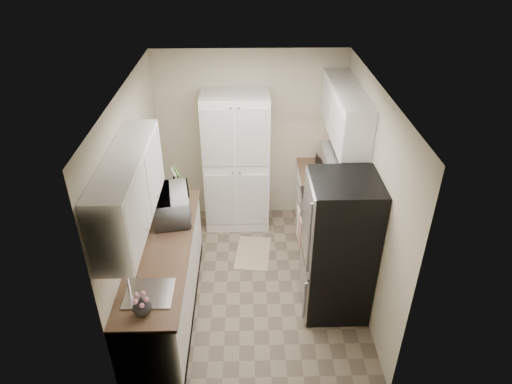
# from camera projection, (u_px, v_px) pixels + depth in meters

# --- Properties ---
(ground) EXTENTS (3.20, 3.20, 0.00)m
(ground) POSITION_uv_depth(u_px,v_px,m) (253.00, 281.00, 5.76)
(ground) COLOR #7A6B56
(ground) RESTS_ON ground
(room_shell) EXTENTS (2.64, 3.24, 2.52)m
(room_shell) POSITION_uv_depth(u_px,v_px,m) (251.00, 169.00, 4.90)
(room_shell) COLOR beige
(room_shell) RESTS_ON ground
(pantry_cabinet) EXTENTS (0.90, 0.55, 2.00)m
(pantry_cabinet) POSITION_uv_depth(u_px,v_px,m) (237.00, 163.00, 6.35)
(pantry_cabinet) COLOR white
(pantry_cabinet) RESTS_ON ground
(base_cabinet_left) EXTENTS (0.60, 2.30, 0.88)m
(base_cabinet_left) POSITION_uv_depth(u_px,v_px,m) (166.00, 280.00, 5.15)
(base_cabinet_left) COLOR white
(base_cabinet_left) RESTS_ON ground
(countertop_left) EXTENTS (0.63, 2.33, 0.04)m
(countertop_left) POSITION_uv_depth(u_px,v_px,m) (161.00, 248.00, 4.91)
(countertop_left) COLOR brown
(countertop_left) RESTS_ON base_cabinet_left
(base_cabinet_right) EXTENTS (0.60, 0.80, 0.88)m
(base_cabinet_right) POSITION_uv_depth(u_px,v_px,m) (320.00, 200.00, 6.57)
(base_cabinet_right) COLOR white
(base_cabinet_right) RESTS_ON ground
(countertop_right) EXTENTS (0.63, 0.83, 0.04)m
(countertop_right) POSITION_uv_depth(u_px,v_px,m) (322.00, 172.00, 6.32)
(countertop_right) COLOR brown
(countertop_right) RESTS_ON base_cabinet_right
(electric_range) EXTENTS (0.71, 0.78, 1.13)m
(electric_range) POSITION_uv_depth(u_px,v_px,m) (328.00, 231.00, 5.86)
(electric_range) COLOR #B7B7BC
(electric_range) RESTS_ON ground
(refrigerator) EXTENTS (0.70, 0.72, 1.70)m
(refrigerator) POSITION_uv_depth(u_px,v_px,m) (339.00, 248.00, 4.99)
(refrigerator) COLOR #B7B7BC
(refrigerator) RESTS_ON ground
(microwave) EXTENTS (0.52, 0.67, 0.34)m
(microwave) POSITION_uv_depth(u_px,v_px,m) (172.00, 205.00, 5.27)
(microwave) COLOR #B2B3B7
(microwave) RESTS_ON countertop_left
(wine_bottle) EXTENTS (0.07, 0.07, 0.27)m
(wine_bottle) POSITION_uv_depth(u_px,v_px,m) (175.00, 188.00, 5.67)
(wine_bottle) COLOR black
(wine_bottle) RESTS_ON countertop_left
(flower_vase) EXTENTS (0.20, 0.20, 0.17)m
(flower_vase) POSITION_uv_depth(u_px,v_px,m) (142.00, 306.00, 4.03)
(flower_vase) COLOR silver
(flower_vase) RESTS_ON countertop_left
(cutting_board) EXTENTS (0.11, 0.25, 0.33)m
(cutting_board) POSITION_uv_depth(u_px,v_px,m) (179.00, 181.00, 5.75)
(cutting_board) COLOR #539135
(cutting_board) RESTS_ON countertop_left
(toaster_oven) EXTENTS (0.35, 0.40, 0.20)m
(toaster_oven) POSITION_uv_depth(u_px,v_px,m) (329.00, 162.00, 6.32)
(toaster_oven) COLOR #B0B0B5
(toaster_oven) RESTS_ON countertop_right
(fruit_basket) EXTENTS (0.28, 0.28, 0.11)m
(fruit_basket) POSITION_uv_depth(u_px,v_px,m) (331.00, 151.00, 6.26)
(fruit_basket) COLOR orange
(fruit_basket) RESTS_ON toaster_oven
(kitchen_mat) EXTENTS (0.53, 0.76, 0.01)m
(kitchen_mat) POSITION_uv_depth(u_px,v_px,m) (253.00, 253.00, 6.23)
(kitchen_mat) COLOR tan
(kitchen_mat) RESTS_ON ground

